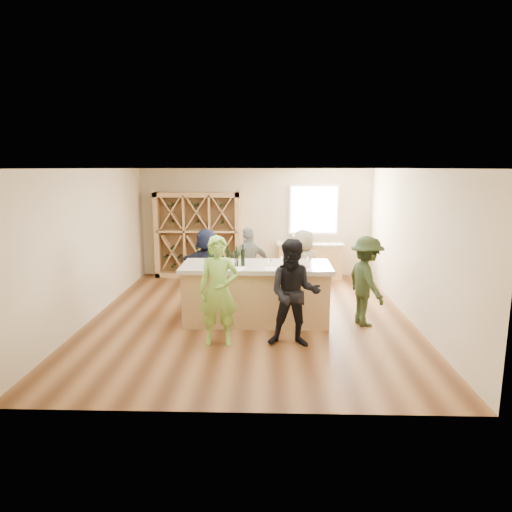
{
  "coord_description": "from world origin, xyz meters",
  "views": [
    {
      "loc": [
        0.36,
        -8.37,
        2.81
      ],
      "look_at": [
        0.1,
        0.2,
        1.15
      ],
      "focal_mm": 32.0,
      "sensor_mm": 36.0,
      "label": 1
    }
  ],
  "objects_px": {
    "wine_bottle_c": "(228,258)",
    "wine_bottle_e": "(243,258)",
    "wine_bottle_a": "(210,258)",
    "person_server": "(366,281)",
    "person_far_left": "(207,266)",
    "tasting_counter_base": "(256,295)",
    "person_near_right": "(294,293)",
    "person_far_right": "(303,268)",
    "person_near_left": "(218,291)",
    "wine_bottle_b": "(219,260)",
    "wine_rack": "(198,235)",
    "person_far_mid": "(249,266)",
    "wine_bottle_d": "(236,259)",
    "sink": "(302,239)"
  },
  "relations": [
    {
      "from": "tasting_counter_base",
      "to": "wine_bottle_d",
      "type": "bearing_deg",
      "value": -152.67
    },
    {
      "from": "sink",
      "to": "wine_bottle_a",
      "type": "distance_m",
      "value": 4.05
    },
    {
      "from": "wine_rack",
      "to": "person_far_left",
      "type": "distance_m",
      "value": 2.45
    },
    {
      "from": "wine_bottle_c",
      "to": "person_far_right",
      "type": "distance_m",
      "value": 1.86
    },
    {
      "from": "person_server",
      "to": "person_far_right",
      "type": "bearing_deg",
      "value": 26.07
    },
    {
      "from": "wine_rack",
      "to": "tasting_counter_base",
      "type": "distance_m",
      "value": 3.91
    },
    {
      "from": "person_far_right",
      "to": "person_far_left",
      "type": "relative_size",
      "value": 1.0
    },
    {
      "from": "wine_bottle_a",
      "to": "person_server",
      "type": "height_order",
      "value": "person_server"
    },
    {
      "from": "tasting_counter_base",
      "to": "sink",
      "type": "bearing_deg",
      "value": 72.54
    },
    {
      "from": "tasting_counter_base",
      "to": "wine_bottle_c",
      "type": "distance_m",
      "value": 0.88
    },
    {
      "from": "wine_bottle_c",
      "to": "person_far_left",
      "type": "distance_m",
      "value": 1.41
    },
    {
      "from": "wine_rack",
      "to": "person_far_left",
      "type": "bearing_deg",
      "value": -76.88
    },
    {
      "from": "wine_bottle_a",
      "to": "wine_bottle_b",
      "type": "relative_size",
      "value": 1.06
    },
    {
      "from": "wine_bottle_a",
      "to": "person_server",
      "type": "distance_m",
      "value": 2.84
    },
    {
      "from": "wine_rack",
      "to": "person_near_left",
      "type": "distance_m",
      "value": 4.77
    },
    {
      "from": "wine_bottle_d",
      "to": "wine_bottle_e",
      "type": "bearing_deg",
      "value": 26.93
    },
    {
      "from": "person_near_right",
      "to": "sink",
      "type": "bearing_deg",
      "value": 89.52
    },
    {
      "from": "wine_bottle_a",
      "to": "person_far_left",
      "type": "distance_m",
      "value": 1.36
    },
    {
      "from": "tasting_counter_base",
      "to": "person_far_left",
      "type": "relative_size",
      "value": 1.64
    },
    {
      "from": "tasting_counter_base",
      "to": "person_far_right",
      "type": "distance_m",
      "value": 1.42
    },
    {
      "from": "person_server",
      "to": "person_far_mid",
      "type": "height_order",
      "value": "person_far_mid"
    },
    {
      "from": "tasting_counter_base",
      "to": "wine_bottle_d",
      "type": "distance_m",
      "value": 0.82
    },
    {
      "from": "person_far_left",
      "to": "tasting_counter_base",
      "type": "bearing_deg",
      "value": 159.71
    },
    {
      "from": "person_server",
      "to": "person_far_right",
      "type": "height_order",
      "value": "person_server"
    },
    {
      "from": "wine_rack",
      "to": "wine_bottle_e",
      "type": "relative_size",
      "value": 7.32
    },
    {
      "from": "wine_bottle_b",
      "to": "wine_bottle_e",
      "type": "bearing_deg",
      "value": 23.2
    },
    {
      "from": "tasting_counter_base",
      "to": "wine_bottle_c",
      "type": "bearing_deg",
      "value": -171.53
    },
    {
      "from": "sink",
      "to": "person_server",
      "type": "distance_m",
      "value": 3.69
    },
    {
      "from": "wine_bottle_b",
      "to": "wine_bottle_d",
      "type": "height_order",
      "value": "wine_bottle_d"
    },
    {
      "from": "person_near_left",
      "to": "tasting_counter_base",
      "type": "bearing_deg",
      "value": 61.4
    },
    {
      "from": "wine_rack",
      "to": "person_far_right",
      "type": "relative_size",
      "value": 1.39
    },
    {
      "from": "wine_rack",
      "to": "sink",
      "type": "relative_size",
      "value": 4.06
    },
    {
      "from": "wine_bottle_d",
      "to": "wine_rack",
      "type": "bearing_deg",
      "value": 108.98
    },
    {
      "from": "wine_bottle_e",
      "to": "person_far_right",
      "type": "relative_size",
      "value": 0.19
    },
    {
      "from": "person_far_left",
      "to": "person_server",
      "type": "bearing_deg",
      "value": -176.03
    },
    {
      "from": "wine_bottle_a",
      "to": "person_server",
      "type": "xyz_separation_m",
      "value": [
        2.81,
        -0.02,
        -0.41
      ]
    },
    {
      "from": "wine_bottle_d",
      "to": "person_far_right",
      "type": "xyz_separation_m",
      "value": [
        1.28,
        1.21,
        -0.43
      ]
    },
    {
      "from": "wine_bottle_e",
      "to": "person_far_left",
      "type": "distance_m",
      "value": 1.58
    },
    {
      "from": "wine_bottle_b",
      "to": "wine_bottle_c",
      "type": "bearing_deg",
      "value": 58.0
    },
    {
      "from": "sink",
      "to": "person_near_left",
      "type": "height_order",
      "value": "person_near_left"
    },
    {
      "from": "tasting_counter_base",
      "to": "person_server",
      "type": "height_order",
      "value": "person_server"
    },
    {
      "from": "wine_bottle_a",
      "to": "tasting_counter_base",
      "type": "bearing_deg",
      "value": 8.15
    },
    {
      "from": "wine_bottle_c",
      "to": "person_far_mid",
      "type": "height_order",
      "value": "person_far_mid"
    },
    {
      "from": "wine_bottle_a",
      "to": "person_far_right",
      "type": "height_order",
      "value": "person_far_right"
    },
    {
      "from": "wine_bottle_c",
      "to": "wine_bottle_e",
      "type": "relative_size",
      "value": 0.93
    },
    {
      "from": "person_server",
      "to": "person_far_left",
      "type": "relative_size",
      "value": 1.03
    },
    {
      "from": "wine_rack",
      "to": "sink",
      "type": "height_order",
      "value": "wine_rack"
    },
    {
      "from": "wine_bottle_d",
      "to": "person_near_left",
      "type": "xyz_separation_m",
      "value": [
        -0.22,
        -0.96,
        -0.33
      ]
    },
    {
      "from": "person_far_right",
      "to": "wine_bottle_b",
      "type": "bearing_deg",
      "value": 22.43
    },
    {
      "from": "tasting_counter_base",
      "to": "person_near_right",
      "type": "xyz_separation_m",
      "value": [
        0.64,
        -1.17,
        0.36
      ]
    }
  ]
}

